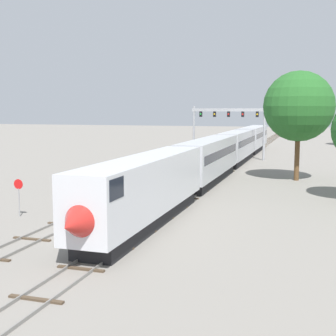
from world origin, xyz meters
TOP-DOWN VIEW (x-y plane):
  - ground_plane at (0.00, 0.00)m, footprint 400.00×400.00m
  - track_main at (2.00, 60.00)m, footprint 2.60×200.00m
  - track_near at (-3.50, 40.00)m, footprint 2.60×160.00m
  - passenger_train at (2.00, 34.69)m, footprint 3.04×82.26m
  - signal_gantry at (-0.25, 48.84)m, footprint 12.10×0.49m
  - stop_sign at (-8.00, 3.17)m, footprint 0.76×0.08m
  - trackside_tree_mid at (11.29, 28.42)m, footprint 7.94×7.94m

SIDE VIEW (x-z plane):
  - ground_plane at x=0.00m, z-range 0.00..0.00m
  - track_main at x=2.00m, z-range -0.01..0.15m
  - track_near at x=-3.50m, z-range -0.01..0.15m
  - stop_sign at x=-8.00m, z-range 0.43..3.31m
  - passenger_train at x=2.00m, z-range 0.20..5.00m
  - signal_gantry at x=-0.25m, z-range 2.00..10.62m
  - trackside_tree_mid at x=11.29m, z-range 2.21..14.61m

